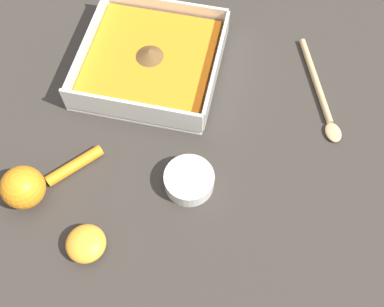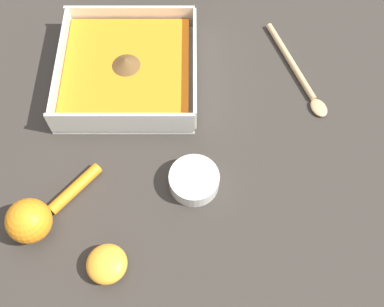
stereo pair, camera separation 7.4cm
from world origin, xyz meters
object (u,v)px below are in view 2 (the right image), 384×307
(square_dish, at_px, (130,71))
(spice_bowl, at_px, (195,181))
(wooden_spoon, at_px, (299,74))
(lemon_half, at_px, (107,264))
(lemon_squeezer, at_px, (34,217))

(square_dish, height_order, spice_bowl, square_dish)
(spice_bowl, height_order, wooden_spoon, spice_bowl)
(square_dish, bearing_deg, lemon_half, -91.56)
(spice_bowl, relative_size, lemon_squeezer, 0.57)
(spice_bowl, xyz_separation_m, wooden_spoon, (0.20, 0.23, -0.01))
(square_dish, relative_size, lemon_half, 4.07)
(square_dish, bearing_deg, spice_bowl, -61.45)
(spice_bowl, relative_size, wooden_spoon, 0.37)
(square_dish, bearing_deg, lemon_squeezer, -113.17)
(square_dish, height_order, lemon_squeezer, lemon_squeezer)
(square_dish, distance_m, lemon_half, 0.36)
(square_dish, height_order, wooden_spoon, square_dish)
(lemon_squeezer, height_order, wooden_spoon, lemon_squeezer)
(spice_bowl, relative_size, lemon_half, 1.34)
(wooden_spoon, bearing_deg, square_dish, -109.68)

